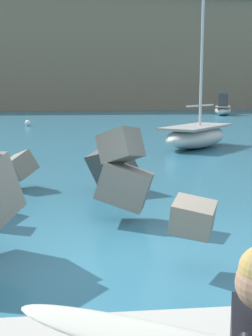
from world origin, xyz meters
TOP-DOWN VIEW (x-y plane):
  - ground_plane at (0.00, 0.00)m, footprint 400.00×400.00m
  - breakwater_jetty at (-1.73, 1.78)m, footprint 30.23×8.21m
  - boat_near_centre at (14.48, 40.62)m, footprint 3.09×5.14m
  - boat_mid_left at (4.54, 13.67)m, footprint 4.46×4.83m
  - mooring_buoy_inner at (-4.51, 27.41)m, footprint 0.44×0.44m
  - headland_bluff at (-3.95, 73.22)m, footprint 81.22×41.47m

SIDE VIEW (x-z plane):
  - ground_plane at x=0.00m, z-range 0.00..0.00m
  - mooring_buoy_inner at x=-4.51m, z-range 0.00..0.44m
  - boat_mid_left at x=4.54m, z-range -3.40..4.56m
  - boat_near_centre at x=14.48m, z-range -0.43..1.86m
  - breakwater_jetty at x=-1.73m, z-range -0.06..2.06m
  - headland_bluff at x=-3.95m, z-range 0.02..15.54m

